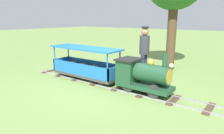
{
  "coord_description": "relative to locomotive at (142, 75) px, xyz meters",
  "views": [
    {
      "loc": [
        4.4,
        3.5,
        1.86
      ],
      "look_at": [
        0.0,
        0.22,
        0.55
      ],
      "focal_mm": 32.87,
      "sensor_mm": 36.0,
      "label": 1
    }
  ],
  "objects": [
    {
      "name": "locomotive",
      "position": [
        0.0,
        0.0,
        0.0
      ],
      "size": [
        0.64,
        1.45,
        1.03
      ],
      "color": "#1E472D",
      "rests_on": "ground_plane"
    },
    {
      "name": "conductor_person",
      "position": [
        -1.12,
        -0.54,
        0.47
      ],
      "size": [
        0.3,
        0.3,
        1.62
      ],
      "color": "#282D47",
      "rests_on": "ground_plane"
    },
    {
      "name": "passenger_car",
      "position": [
        0.0,
        -1.94,
        -0.06
      ],
      "size": [
        0.74,
        2.35,
        0.97
      ],
      "color": "#3F3F3F",
      "rests_on": "ground_plane"
    },
    {
      "name": "ground_plane",
      "position": [
        0.0,
        -1.16,
        -0.49
      ],
      "size": [
        60.0,
        60.0,
        0.0
      ],
      "primitive_type": "plane",
      "color": "#75934C"
    },
    {
      "name": "track",
      "position": [
        0.0,
        -1.04,
        -0.47
      ],
      "size": [
        0.68,
        6.05,
        0.04
      ],
      "color": "gray",
      "rests_on": "ground_plane"
    }
  ]
}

